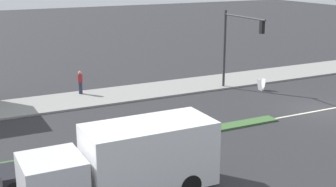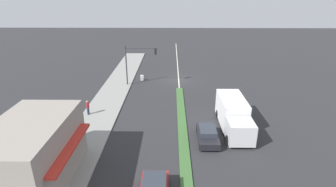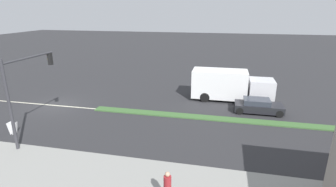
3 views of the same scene
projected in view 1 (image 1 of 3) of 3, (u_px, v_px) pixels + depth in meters
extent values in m
plane|color=#2B2B2D|center=(32.00, 162.00, 21.56)|extent=(160.00, 160.00, 0.00)
cube|color=beige|center=(323.00, 110.00, 29.40)|extent=(0.16, 60.00, 0.01)
cylinder|color=#333338|center=(224.00, 49.00, 34.03)|extent=(0.18, 0.18, 5.60)
cylinder|color=#333338|center=(244.00, 17.00, 31.43)|extent=(4.50, 0.12, 0.12)
cube|color=black|center=(262.00, 27.00, 29.87)|extent=(0.28, 0.24, 0.84)
sphere|color=red|center=(264.00, 23.00, 29.86)|extent=(0.18, 0.18, 0.18)
sphere|color=gold|center=(264.00, 27.00, 29.93)|extent=(0.18, 0.18, 0.18)
sphere|color=green|center=(263.00, 31.00, 30.00)|extent=(0.18, 0.18, 0.18)
cylinder|color=#282D42|center=(81.00, 88.00, 32.58)|extent=(0.26, 0.26, 0.84)
cylinder|color=maroon|center=(80.00, 78.00, 32.40)|extent=(0.34, 0.34, 0.56)
sphere|color=tan|center=(80.00, 73.00, 32.29)|extent=(0.22, 0.22, 0.22)
cube|color=silver|center=(263.00, 84.00, 34.00)|extent=(0.45, 0.21, 0.84)
cube|color=silver|center=(260.00, 85.00, 33.86)|extent=(0.45, 0.21, 0.84)
cube|color=silver|center=(52.00, 182.00, 16.86)|extent=(2.28, 2.20, 1.90)
cube|color=white|center=(149.00, 154.00, 18.45)|extent=(2.40, 5.10, 2.60)
cylinder|color=black|center=(190.00, 185.00, 18.36)|extent=(0.28, 0.90, 0.90)
cylinder|color=black|center=(165.00, 165.00, 20.22)|extent=(0.28, 0.90, 0.90)
cube|color=black|center=(48.00, 170.00, 19.66)|extent=(1.75, 3.91, 0.60)
cube|color=#2D333D|center=(52.00, 158.00, 19.61)|extent=(1.48, 2.15, 0.42)
cylinder|color=black|center=(7.00, 174.00, 19.69)|extent=(0.22, 0.61, 0.61)
cylinder|color=black|center=(90.00, 173.00, 19.72)|extent=(0.22, 0.61, 0.61)
cylinder|color=black|center=(79.00, 160.00, 21.05)|extent=(0.22, 0.61, 0.61)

